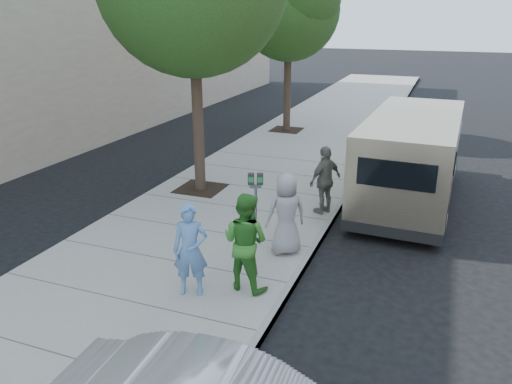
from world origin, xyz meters
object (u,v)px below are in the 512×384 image
person_gray_shirt (286,214)px  tree_far (290,5)px  person_striped_polo (325,180)px  van (411,157)px  person_green_shirt (245,242)px  person_officer (190,250)px  parking_meter (256,193)px

person_gray_shirt → tree_far: bearing=-109.4°
person_striped_polo → van: bearing=166.7°
person_striped_polo → person_gray_shirt: bearing=24.9°
person_green_shirt → person_striped_polo: (0.45, 3.82, -0.05)m
van → person_striped_polo: bearing=-131.6°
van → person_officer: van is taller
tree_far → person_officer: 13.19m
person_gray_shirt → person_officer: bearing=26.7°
person_gray_shirt → van: bearing=-152.2°
van → person_gray_shirt: (-1.97, -4.14, -0.23)m
person_officer → person_gray_shirt: (1.01, 2.01, 0.02)m
person_officer → person_gray_shirt: size_ratio=0.98×
van → person_green_shirt: (-2.21, -5.66, -0.19)m
person_officer → van: bearing=44.6°
person_gray_shirt → parking_meter: bearing=-54.3°
parking_meter → person_striped_polo: person_striped_polo is taller
parking_meter → van: bearing=35.7°
person_green_shirt → parking_meter: bearing=-64.7°
tree_far → person_green_shirt: 12.86m
person_green_shirt → person_striped_polo: size_ratio=1.06×
van → person_green_shirt: size_ratio=3.60×
tree_far → person_gray_shirt: bearing=-72.7°
person_green_shirt → tree_far: bearing=-66.1°
van → person_gray_shirt: size_ratio=3.78×
person_green_shirt → person_striped_polo: person_green_shirt is taller
person_green_shirt → van: bearing=-101.6°
parking_meter → person_gray_shirt: 0.80m
tree_far → person_striped_polo: (3.45, -8.07, -3.93)m
van → person_striped_polo: (-1.76, -1.84, -0.24)m
person_green_shirt → person_striped_polo: bearing=-87.0°
tree_far → person_green_shirt: size_ratio=3.78×
tree_far → van: size_ratio=1.05×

